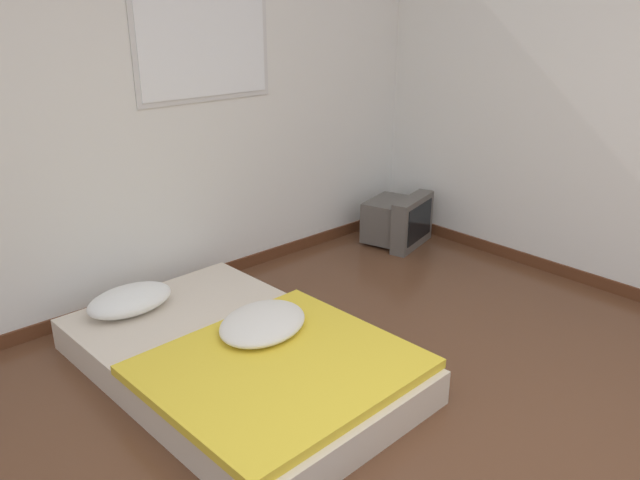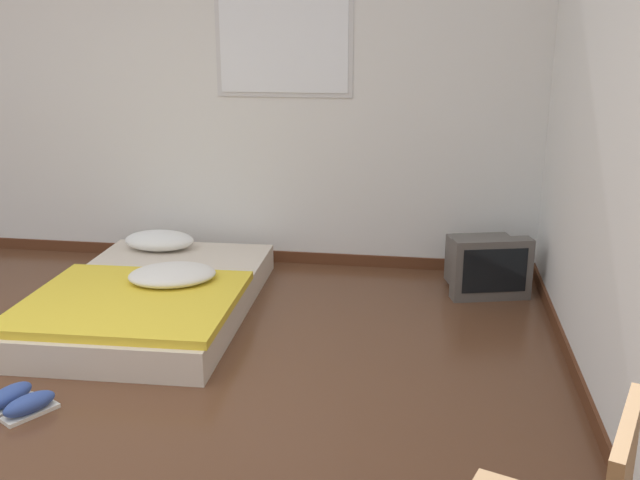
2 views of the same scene
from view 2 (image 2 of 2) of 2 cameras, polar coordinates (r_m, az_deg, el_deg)
ground_plane at (r=3.59m, az=-22.79°, el=-14.52°), size 20.00×20.00×0.00m
wall_back at (r=5.61m, az=-9.53°, el=11.32°), size 7.55×0.08×2.60m
mattress_bed at (r=4.76m, az=-13.27°, el=-4.26°), size 1.29×1.98×0.33m
crt_tv at (r=5.10m, az=13.07°, el=-1.93°), size 0.59×0.55×0.42m
sneaker_pair at (r=3.81m, az=-22.91°, el=-11.79°), size 0.34×0.34×0.10m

